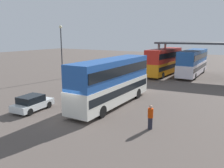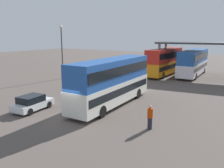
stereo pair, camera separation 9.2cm
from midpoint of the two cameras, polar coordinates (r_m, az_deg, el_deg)
ground_plane at (r=18.80m, az=-9.15°, el=-8.28°), size 140.00×140.00×0.00m
double_decker_main at (r=21.42m, az=0.14°, el=0.94°), size 2.70×11.01×4.31m
parked_hatchback at (r=21.35m, az=-18.88°, el=-4.41°), size 2.03×3.78×1.35m
double_decker_near_canopy at (r=38.64m, az=12.87°, el=5.58°), size 2.71×10.49×4.27m
double_decker_mid_row at (r=39.51m, az=19.41°, el=5.19°), size 2.86×11.46×4.08m
lamppost_tall at (r=35.17m, az=-12.16°, el=9.21°), size 0.44×0.44×7.81m
pedestrian_waiting at (r=16.47m, az=9.49°, el=-8.05°), size 0.38×0.38×1.74m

